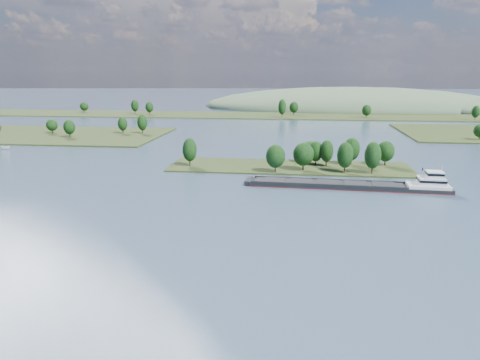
# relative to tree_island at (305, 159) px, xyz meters

# --- Properties ---
(ground) EXTENTS (1800.00, 1800.00, 0.00)m
(ground) POSITION_rel_tree_island_xyz_m (-6.40, -58.80, -3.90)
(ground) COLOR #334759
(ground) RESTS_ON ground
(tree_island) EXTENTS (100.00, 31.50, 13.77)m
(tree_island) POSITION_rel_tree_island_xyz_m (0.00, 0.00, 0.00)
(tree_island) COLOR #253316
(tree_island) RESTS_ON ground
(back_shoreline) EXTENTS (900.00, 60.00, 16.55)m
(back_shoreline) POSITION_rel_tree_island_xyz_m (1.30, 220.99, -3.24)
(back_shoreline) COLOR #253316
(back_shoreline) RESTS_ON ground
(hill_west) EXTENTS (320.00, 160.00, 44.00)m
(hill_west) POSITION_rel_tree_island_xyz_m (53.60, 321.20, -3.90)
(hill_west) COLOR #445C3F
(hill_west) RESTS_ON ground
(cargo_barge) EXTENTS (70.35, 12.44, 9.47)m
(cargo_barge) POSITION_rel_tree_island_xyz_m (18.57, -30.85, -2.70)
(cargo_barge) COLOR black
(cargo_barge) RESTS_ON ground
(motorboat) EXTENTS (5.10, 2.01, 1.96)m
(motorboat) POSITION_rel_tree_island_xyz_m (-152.31, 29.14, -2.92)
(motorboat) COLOR white
(motorboat) RESTS_ON ground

